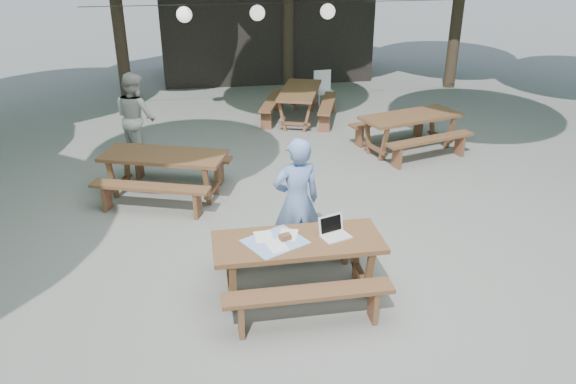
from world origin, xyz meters
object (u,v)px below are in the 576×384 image
Objects in this scene: main_picnic_table at (298,266)px; plastic_chair at (324,97)px; picnic_table_nw at (165,174)px; woman at (297,201)px; second_person at (136,117)px.

plastic_chair is (2.12, 7.82, -0.13)m from main_picnic_table.
main_picnic_table is 8.10m from plastic_chair.
woman is at bearing -33.57° from picnic_table_nw.
second_person is at bearing 114.24° from main_picnic_table.
picnic_table_nw is at bearing -61.10° from woman.
main_picnic_table is at bearing 72.41° from woman.
second_person reaches higher than main_picnic_table.
second_person reaches higher than plastic_chair.
woman reaches higher than main_picnic_table.
main_picnic_table is 0.86× the size of picnic_table_nw.
picnic_table_nw is (-1.65, 3.12, 0.00)m from main_picnic_table.
woman is 7.33m from plastic_chair.
picnic_table_nw is 2.57× the size of plastic_chair.
woman is at bearing 80.81° from main_picnic_table.
picnic_table_nw is at bearing 117.85° from main_picnic_table.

